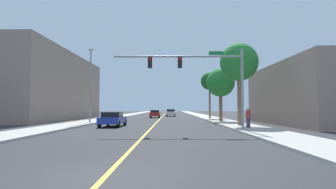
{
  "coord_description": "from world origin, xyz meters",
  "views": [
    {
      "loc": [
        1.7,
        -6.98,
        1.79
      ],
      "look_at": [
        1.44,
        20.73,
        3.13
      ],
      "focal_mm": 29.39,
      "sensor_mm": 36.0,
      "label": 1
    }
  ],
  "objects_px": {
    "palm_near": "(239,63)",
    "palm_mid": "(221,83)",
    "street_lamp": "(90,82)",
    "traffic_signal_mast": "(202,71)",
    "palm_far": "(210,82)",
    "pedestrian": "(248,118)",
    "car_blue": "(113,119)",
    "car_white": "(171,113)",
    "car_red": "(155,114)"
  },
  "relations": [
    {
      "from": "traffic_signal_mast",
      "to": "car_blue",
      "type": "height_order",
      "value": "traffic_signal_mast"
    },
    {
      "from": "traffic_signal_mast",
      "to": "pedestrian",
      "type": "relative_size",
      "value": 5.91
    },
    {
      "from": "palm_near",
      "to": "palm_far",
      "type": "bearing_deg",
      "value": 91.66
    },
    {
      "from": "car_blue",
      "to": "car_white",
      "type": "bearing_deg",
      "value": 81.93
    },
    {
      "from": "palm_mid",
      "to": "palm_far",
      "type": "bearing_deg",
      "value": 91.34
    },
    {
      "from": "palm_near",
      "to": "palm_mid",
      "type": "height_order",
      "value": "palm_near"
    },
    {
      "from": "palm_far",
      "to": "car_blue",
      "type": "xyz_separation_m",
      "value": [
        -11.58,
        -16.71,
        -5.14
      ]
    },
    {
      "from": "street_lamp",
      "to": "palm_mid",
      "type": "bearing_deg",
      "value": 16.1
    },
    {
      "from": "car_red",
      "to": "pedestrian",
      "type": "height_order",
      "value": "pedestrian"
    },
    {
      "from": "palm_near",
      "to": "pedestrian",
      "type": "height_order",
      "value": "palm_near"
    },
    {
      "from": "palm_near",
      "to": "pedestrian",
      "type": "relative_size",
      "value": 4.77
    },
    {
      "from": "car_white",
      "to": "car_red",
      "type": "bearing_deg",
      "value": -106.72
    },
    {
      "from": "palm_far",
      "to": "pedestrian",
      "type": "xyz_separation_m",
      "value": [
        0.32,
        -19.94,
        -4.89
      ]
    },
    {
      "from": "car_red",
      "to": "traffic_signal_mast",
      "type": "bearing_deg",
      "value": -80.71
    },
    {
      "from": "palm_mid",
      "to": "car_blue",
      "type": "xyz_separation_m",
      "value": [
        -11.78,
        -8.46,
        -4.19
      ]
    },
    {
      "from": "car_white",
      "to": "car_blue",
      "type": "height_order",
      "value": "car_white"
    },
    {
      "from": "traffic_signal_mast",
      "to": "street_lamp",
      "type": "bearing_deg",
      "value": 139.16
    },
    {
      "from": "palm_mid",
      "to": "car_white",
      "type": "height_order",
      "value": "palm_mid"
    },
    {
      "from": "car_white",
      "to": "car_blue",
      "type": "distance_m",
      "value": 32.58
    },
    {
      "from": "traffic_signal_mast",
      "to": "car_blue",
      "type": "bearing_deg",
      "value": 144.51
    },
    {
      "from": "pedestrian",
      "to": "traffic_signal_mast",
      "type": "bearing_deg",
      "value": 23.64
    },
    {
      "from": "car_white",
      "to": "car_red",
      "type": "xyz_separation_m",
      "value": [
        -2.9,
        -8.38,
        -0.05
      ]
    },
    {
      "from": "traffic_signal_mast",
      "to": "car_blue",
      "type": "relative_size",
      "value": 2.33
    },
    {
      "from": "palm_far",
      "to": "car_white",
      "type": "bearing_deg",
      "value": 111.39
    },
    {
      "from": "palm_mid",
      "to": "car_blue",
      "type": "distance_m",
      "value": 15.1
    },
    {
      "from": "traffic_signal_mast",
      "to": "car_red",
      "type": "height_order",
      "value": "traffic_signal_mast"
    },
    {
      "from": "palm_far",
      "to": "car_red",
      "type": "bearing_deg",
      "value": 141.86
    },
    {
      "from": "palm_far",
      "to": "car_red",
      "type": "height_order",
      "value": "palm_far"
    },
    {
      "from": "palm_mid",
      "to": "palm_far",
      "type": "relative_size",
      "value": 0.92
    },
    {
      "from": "traffic_signal_mast",
      "to": "car_blue",
      "type": "distance_m",
      "value": 10.33
    },
    {
      "from": "palm_mid",
      "to": "pedestrian",
      "type": "relative_size",
      "value": 4.01
    },
    {
      "from": "palm_mid",
      "to": "car_white",
      "type": "distance_m",
      "value": 24.79
    },
    {
      "from": "traffic_signal_mast",
      "to": "palm_near",
      "type": "height_order",
      "value": "palm_near"
    },
    {
      "from": "palm_near",
      "to": "car_white",
      "type": "distance_m",
      "value": 32.98
    },
    {
      "from": "palm_mid",
      "to": "car_blue",
      "type": "bearing_deg",
      "value": -144.29
    },
    {
      "from": "traffic_signal_mast",
      "to": "palm_mid",
      "type": "bearing_deg",
      "value": 74.28
    },
    {
      "from": "palm_near",
      "to": "palm_far",
      "type": "distance_m",
      "value": 16.5
    },
    {
      "from": "palm_far",
      "to": "street_lamp",
      "type": "bearing_deg",
      "value": -139.83
    },
    {
      "from": "traffic_signal_mast",
      "to": "pedestrian",
      "type": "xyz_separation_m",
      "value": [
        4.08,
        2.35,
        -3.56
      ]
    },
    {
      "from": "palm_far",
      "to": "palm_near",
      "type": "bearing_deg",
      "value": -88.34
    },
    {
      "from": "street_lamp",
      "to": "traffic_signal_mast",
      "type": "bearing_deg",
      "value": -40.84
    },
    {
      "from": "palm_mid",
      "to": "car_blue",
      "type": "height_order",
      "value": "palm_mid"
    },
    {
      "from": "car_white",
      "to": "traffic_signal_mast",
      "type": "bearing_deg",
      "value": -84.18
    },
    {
      "from": "traffic_signal_mast",
      "to": "street_lamp",
      "type": "relative_size",
      "value": 1.19
    },
    {
      "from": "car_white",
      "to": "car_red",
      "type": "distance_m",
      "value": 8.87
    },
    {
      "from": "traffic_signal_mast",
      "to": "palm_far",
      "type": "relative_size",
      "value": 1.36
    },
    {
      "from": "palm_near",
      "to": "car_white",
      "type": "height_order",
      "value": "palm_near"
    },
    {
      "from": "palm_mid",
      "to": "palm_near",
      "type": "bearing_deg",
      "value": -88.02
    },
    {
      "from": "palm_mid",
      "to": "pedestrian",
      "type": "bearing_deg",
      "value": -89.38
    },
    {
      "from": "palm_near",
      "to": "palm_mid",
      "type": "relative_size",
      "value": 1.19
    }
  ]
}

